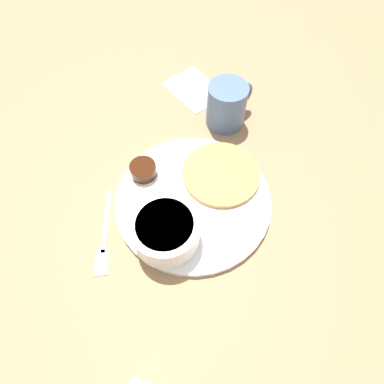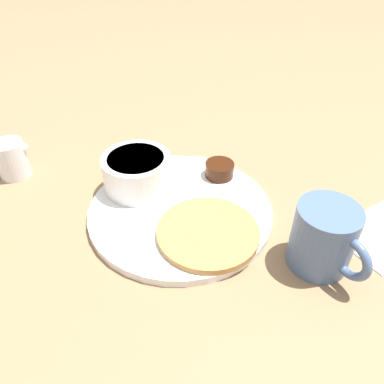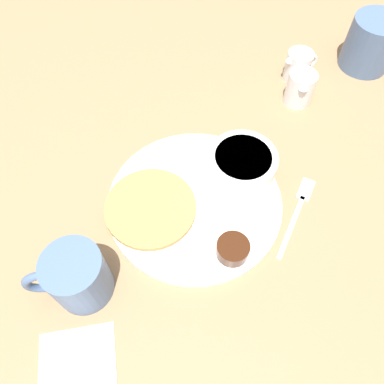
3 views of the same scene
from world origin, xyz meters
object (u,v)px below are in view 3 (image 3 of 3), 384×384
object	(u,v)px
plate	(195,202)
coffee_mug	(76,277)
creamer_pitcher_far	(298,65)
bowl	(242,166)
creamer_pitcher_near	(300,87)
fork	(299,207)
second_mug	(373,43)

from	to	relation	value
plate	coffee_mug	distance (m)	0.20
coffee_mug	creamer_pitcher_far	size ratio (longest dim) A/B	1.61
coffee_mug	bowl	bearing A→B (deg)	-46.81
creamer_pitcher_near	fork	distance (m)	0.23
coffee_mug	fork	xyz separation A→B (m)	(0.15, -0.30, -0.04)
plate	creamer_pitcher_far	world-z (taller)	creamer_pitcher_far
bowl	second_mug	bearing A→B (deg)	-38.61
second_mug	bowl	bearing A→B (deg)	141.39
coffee_mug	second_mug	size ratio (longest dim) A/B	0.86
creamer_pitcher_near	second_mug	xyz separation A→B (m)	(0.12, -0.14, 0.02)
coffee_mug	creamer_pitcher_near	distance (m)	0.49
plate	second_mug	world-z (taller)	second_mug
creamer_pitcher_far	plate	bearing A→B (deg)	150.35
creamer_pitcher_near	creamer_pitcher_far	size ratio (longest dim) A/B	1.13
plate	creamer_pitcher_near	size ratio (longest dim) A/B	3.58
plate	creamer_pitcher_far	size ratio (longest dim) A/B	4.04
fork	creamer_pitcher_far	bearing A→B (deg)	-2.30
plate	bowl	bearing A→B (deg)	-53.76
plate	second_mug	distance (m)	0.47
creamer_pitcher_near	fork	world-z (taller)	creamer_pitcher_near
bowl	second_mug	size ratio (longest dim) A/B	0.84
creamer_pitcher_far	coffee_mug	bearing A→B (deg)	145.16
plate	bowl	xyz separation A→B (m)	(0.05, -0.07, 0.03)
bowl	coffee_mug	world-z (taller)	coffee_mug
fork	coffee_mug	bearing A→B (deg)	116.89
bowl	fork	distance (m)	0.11
bowl	second_mug	distance (m)	0.39
coffee_mug	creamer_pitcher_far	bearing A→B (deg)	-34.84
coffee_mug	fork	distance (m)	0.34
bowl	coffee_mug	distance (m)	0.28
coffee_mug	second_mug	xyz separation A→B (m)	(0.50, -0.45, 0.00)
plate	bowl	distance (m)	0.09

